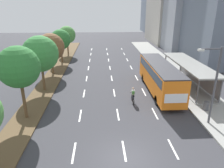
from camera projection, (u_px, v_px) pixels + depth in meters
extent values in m
plane|color=#38383D|center=(125.00, 159.00, 13.91)|extent=(140.00, 140.00, 0.00)
cube|color=brown|center=(57.00, 71.00, 32.14)|extent=(2.60, 52.00, 0.12)
cube|color=gray|center=(169.00, 69.00, 33.07)|extent=(4.50, 52.00, 0.15)
cube|color=white|center=(74.00, 152.00, 14.50)|extent=(0.14, 2.24, 0.01)
cube|color=white|center=(80.00, 115.00, 19.37)|extent=(0.14, 2.24, 0.01)
cube|color=white|center=(84.00, 93.00, 24.24)|extent=(0.14, 2.24, 0.01)
cube|color=white|center=(87.00, 79.00, 29.11)|extent=(0.14, 2.24, 0.01)
cube|color=white|center=(88.00, 68.00, 33.98)|extent=(0.14, 2.24, 0.01)
cube|color=white|center=(90.00, 60.00, 38.85)|extent=(0.14, 2.24, 0.01)
cube|color=white|center=(91.00, 54.00, 43.71)|extent=(0.14, 2.24, 0.01)
cube|color=white|center=(92.00, 49.00, 48.58)|extent=(0.14, 2.24, 0.01)
cube|color=white|center=(124.00, 151.00, 14.69)|extent=(0.14, 2.24, 0.01)
cube|color=white|center=(118.00, 114.00, 19.56)|extent=(0.14, 2.24, 0.01)
cube|color=white|center=(114.00, 93.00, 24.42)|extent=(0.14, 2.24, 0.01)
cube|color=white|center=(112.00, 78.00, 29.29)|extent=(0.14, 2.24, 0.01)
cube|color=white|center=(110.00, 68.00, 34.16)|extent=(0.14, 2.24, 0.01)
cube|color=white|center=(109.00, 60.00, 39.03)|extent=(0.14, 2.24, 0.01)
cube|color=white|center=(108.00, 54.00, 43.90)|extent=(0.14, 2.24, 0.01)
cube|color=white|center=(107.00, 49.00, 48.77)|extent=(0.14, 2.24, 0.01)
cube|color=white|center=(173.00, 149.00, 14.87)|extent=(0.14, 2.24, 0.01)
cube|color=white|center=(155.00, 113.00, 19.74)|extent=(0.14, 2.24, 0.01)
cube|color=white|center=(144.00, 92.00, 24.61)|extent=(0.14, 2.24, 0.01)
cube|color=white|center=(136.00, 78.00, 29.48)|extent=(0.14, 2.24, 0.01)
cube|color=white|center=(131.00, 67.00, 34.35)|extent=(0.14, 2.24, 0.01)
cube|color=white|center=(127.00, 60.00, 39.22)|extent=(0.14, 2.24, 0.01)
cube|color=white|center=(124.00, 54.00, 44.09)|extent=(0.14, 2.24, 0.01)
cube|color=white|center=(122.00, 49.00, 48.96)|extent=(0.14, 2.24, 0.01)
cube|color=gray|center=(186.00, 84.00, 26.41)|extent=(2.60, 11.36, 0.10)
cylinder|color=#56565B|center=(198.00, 91.00, 20.80)|extent=(0.16, 0.16, 2.60)
cylinder|color=#56565B|center=(165.00, 63.00, 30.94)|extent=(0.16, 0.16, 2.60)
cylinder|color=#56565B|center=(221.00, 91.00, 20.93)|extent=(0.16, 0.16, 2.60)
cylinder|color=#56565B|center=(181.00, 63.00, 31.07)|extent=(0.16, 0.16, 2.60)
cube|color=gray|center=(197.00, 74.00, 26.00)|extent=(0.10, 10.79, 2.34)
cube|color=gray|center=(189.00, 63.00, 25.45)|extent=(2.90, 11.76, 0.16)
cube|color=orange|center=(160.00, 77.00, 24.14)|extent=(2.50, 11.20, 2.80)
cube|color=#2D3D4C|center=(160.00, 70.00, 23.84)|extent=(2.54, 10.30, 0.90)
cube|color=#333338|center=(161.00, 64.00, 23.63)|extent=(2.45, 10.98, 0.12)
cube|color=#2D3D4C|center=(149.00, 61.00, 29.27)|extent=(2.25, 0.06, 1.54)
cube|color=white|center=(176.00, 98.00, 18.96)|extent=(2.12, 0.04, 0.90)
cylinder|color=black|center=(144.00, 78.00, 27.80)|extent=(0.30, 1.00, 1.00)
cylinder|color=black|center=(160.00, 78.00, 27.92)|extent=(0.30, 1.00, 1.00)
cylinder|color=black|center=(157.00, 100.00, 21.31)|extent=(0.30, 1.00, 1.00)
cylinder|color=black|center=(178.00, 100.00, 21.43)|extent=(0.30, 1.00, 1.00)
torus|color=black|center=(132.00, 97.00, 22.33)|extent=(0.06, 0.72, 0.72)
torus|color=black|center=(134.00, 102.00, 21.30)|extent=(0.06, 0.72, 0.72)
cylinder|color=black|center=(133.00, 97.00, 21.71)|extent=(0.05, 0.93, 0.05)
cylinder|color=black|center=(133.00, 99.00, 21.68)|extent=(0.05, 0.57, 0.42)
cylinder|color=black|center=(133.00, 98.00, 21.52)|extent=(0.04, 0.04, 0.40)
cube|color=black|center=(133.00, 96.00, 21.45)|extent=(0.12, 0.24, 0.06)
cylinder|color=black|center=(132.00, 93.00, 22.09)|extent=(0.46, 0.04, 0.04)
cube|color=silver|center=(133.00, 92.00, 21.50)|extent=(0.30, 0.36, 0.59)
cube|color=#4C893D|center=(133.00, 93.00, 21.34)|extent=(0.26, 0.26, 0.42)
sphere|color=beige|center=(133.00, 88.00, 21.46)|extent=(0.20, 0.20, 0.20)
cylinder|color=#4C4C56|center=(132.00, 96.00, 21.61)|extent=(0.12, 0.42, 0.25)
cylinder|color=#4C4C56|center=(131.00, 98.00, 21.86)|extent=(0.10, 0.17, 0.41)
cylinder|color=#4C4C56|center=(134.00, 96.00, 21.62)|extent=(0.12, 0.42, 0.25)
cylinder|color=#4C4C56|center=(134.00, 97.00, 21.87)|extent=(0.10, 0.17, 0.41)
cylinder|color=silver|center=(131.00, 91.00, 21.68)|extent=(0.09, 0.47, 0.28)
cylinder|color=silver|center=(134.00, 91.00, 21.70)|extent=(0.09, 0.47, 0.28)
cylinder|color=brown|center=(24.00, 100.00, 18.27)|extent=(0.28, 0.28, 3.36)
sphere|color=#2D7533|center=(19.00, 67.00, 17.21)|extent=(3.52, 3.52, 3.52)
cylinder|color=brown|center=(43.00, 79.00, 24.42)|extent=(0.28, 0.28, 2.84)
sphere|color=#38843D|center=(40.00, 54.00, 23.39)|extent=(4.04, 4.04, 4.04)
cylinder|color=brown|center=(52.00, 65.00, 30.55)|extent=(0.28, 0.28, 2.42)
sphere|color=brown|center=(51.00, 47.00, 29.60)|extent=(3.91, 3.91, 3.91)
cylinder|color=brown|center=(62.00, 55.00, 36.58)|extent=(0.28, 0.28, 2.69)
sphere|color=#2D7533|center=(60.00, 40.00, 35.65)|extent=(3.43, 3.43, 3.43)
cylinder|color=brown|center=(68.00, 48.00, 42.66)|extent=(0.28, 0.28, 2.63)
sphere|color=#4C8E42|center=(67.00, 35.00, 41.74)|extent=(3.44, 3.44, 3.44)
cylinder|color=#4C4C51|center=(215.00, 87.00, 16.79)|extent=(0.18, 0.18, 6.50)
cylinder|color=#4C4C51|center=(212.00, 49.00, 15.66)|extent=(1.60, 0.12, 0.12)
cube|color=silver|center=(201.00, 50.00, 15.64)|extent=(0.44, 0.24, 0.16)
cylinder|color=#4C4C51|center=(206.00, 106.00, 19.94)|extent=(0.52, 0.52, 0.85)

